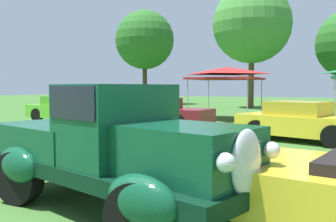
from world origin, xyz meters
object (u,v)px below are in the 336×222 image
Objects in this scene: feature_pickup_truck at (113,147)px; show_car_yellow at (302,122)px; show_car_burgundy at (157,113)px; canopy_tent_left_field at (226,72)px; show_car_lime at (66,109)px.

feature_pickup_truck is 1.06× the size of show_car_yellow.
feature_pickup_truck reaches higher than show_car_yellow.
canopy_tent_left_field is (1.41, 5.01, 1.82)m from show_car_burgundy.
show_car_lime is at bearing -144.10° from canopy_tent_left_field.
feature_pickup_truck reaches higher than show_car_lime.
feature_pickup_truck is 10.54m from show_car_burgundy.
show_car_lime is 1.05× the size of show_car_yellow.
show_car_burgundy is 1.09× the size of show_car_yellow.
feature_pickup_truck is 0.98× the size of show_car_burgundy.
show_car_yellow is at bearing -55.76° from canopy_tent_left_field.
canopy_tent_left_field is at bearing 101.64° from feature_pickup_truck.
feature_pickup_truck is at bearing -46.08° from show_car_lime.
show_car_yellow is (1.49, 7.98, -0.27)m from feature_pickup_truck.
feature_pickup_truck is 8.12m from show_car_yellow.
feature_pickup_truck is at bearing -100.56° from show_car_yellow.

